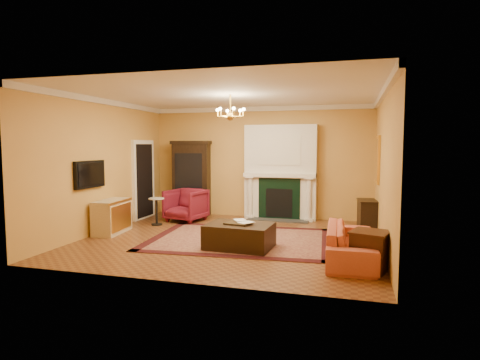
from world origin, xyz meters
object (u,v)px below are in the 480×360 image
at_px(china_cabinet, 192,180).
at_px(console_table, 367,217).
at_px(coral_sofa, 351,237).
at_px(commode, 112,217).
at_px(pedestal_table, 157,209).
at_px(end_table, 370,252).
at_px(wingback_armchair, 186,204).
at_px(leather_ottoman, 240,236).

relative_size(china_cabinet, console_table, 2.80).
bearing_deg(coral_sofa, commode, 80.26).
height_order(pedestal_table, console_table, console_table).
height_order(pedestal_table, coral_sofa, coral_sofa).
height_order(end_table, console_table, console_table).
bearing_deg(china_cabinet, console_table, -18.65).
bearing_deg(commode, wingback_armchair, 55.18).
bearing_deg(end_table, commode, 166.92).
height_order(pedestal_table, leather_ottoman, pedestal_table).
bearing_deg(china_cabinet, leather_ottoman, -60.44).
relative_size(wingback_armchair, commode, 0.91).
height_order(coral_sofa, leather_ottoman, coral_sofa).
bearing_deg(coral_sofa, wingback_armchair, 57.10).
bearing_deg(wingback_armchair, console_table, 9.83).
height_order(wingback_armchair, pedestal_table, wingback_armchair).
distance_m(wingback_armchair, pedestal_table, 0.85).
distance_m(china_cabinet, coral_sofa, 5.54).
height_order(wingback_armchair, commode, wingback_armchair).
distance_m(china_cabinet, commode, 2.84).
height_order(wingback_armchair, end_table, wingback_armchair).
distance_m(pedestal_table, coral_sofa, 4.97).
xyz_separation_m(commode, end_table, (5.45, -1.27, -0.08)).
bearing_deg(pedestal_table, end_table, -25.61).
distance_m(china_cabinet, leather_ottoman, 3.97).
distance_m(china_cabinet, console_table, 4.83).
distance_m(wingback_armchair, commode, 2.05).
relative_size(china_cabinet, pedestal_table, 2.96).
xyz_separation_m(china_cabinet, pedestal_table, (-0.29, -1.56, -0.61)).
height_order(wingback_armchair, coral_sofa, wingback_armchair).
relative_size(commode, end_table, 1.69).
bearing_deg(pedestal_table, leather_ottoman, -31.95).
bearing_deg(wingback_armchair, commode, -108.03).
xyz_separation_m(commode, coral_sofa, (5.16, -0.75, 0.02)).
relative_size(wingback_armchair, coral_sofa, 0.45).
relative_size(china_cabinet, leather_ottoman, 1.63).
distance_m(china_cabinet, pedestal_table, 1.70).
bearing_deg(china_cabinet, wingback_armchair, -83.81).
bearing_deg(leather_ottoman, commode, 173.86).
distance_m(wingback_armchair, coral_sofa, 4.85).
bearing_deg(console_table, leather_ottoman, -144.70).
height_order(pedestal_table, commode, commode).
bearing_deg(console_table, commode, -170.01).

